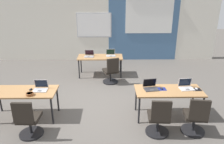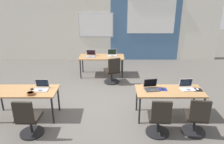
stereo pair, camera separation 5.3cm
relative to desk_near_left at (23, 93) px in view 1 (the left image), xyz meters
The scene contains 20 objects.
ground_plane 1.96m from the desk_near_left, 18.92° to the left, with size 24.00×24.00×0.00m.
back_wall_assembly 5.18m from the desk_near_left, 69.38° to the left, with size 10.00×0.27×2.80m.
desk_near_left is the anchor object (origin of this frame).
desk_near_right 3.50m from the desk_near_left, ahead, with size 1.60×0.70×0.72m.
desk_far_center 3.30m from the desk_near_left, 57.99° to the left, with size 1.60×0.70×0.72m.
laptop_far_left 3.12m from the desk_near_left, 64.28° to the left, with size 0.34×0.32×0.23m.
laptop_near_left_inner 0.44m from the desk_near_left, ahead, with size 0.33×0.28×0.23m.
mouse_near_left_inner 0.21m from the desk_near_left, 15.33° to the left, with size 0.08×0.11×0.03m.
chair_near_left_inner 0.89m from the desk_near_left, 65.10° to the right, with size 0.52×0.55×0.92m.
laptop_near_right_inner 3.07m from the desk_near_left, ahead, with size 0.37×0.33×0.23m.
mousepad_near_right_inner 3.34m from the desk_near_left, ahead, with size 0.22×0.19×0.00m.
mouse_near_right_inner 3.34m from the desk_near_left, ahead, with size 0.08×0.11×0.03m.
chair_near_right_inner 3.22m from the desk_near_left, 13.37° to the right, with size 0.52×0.55×0.92m.
laptop_near_right_end 3.94m from the desk_near_left, ahead, with size 0.36×0.31×0.24m.
mousepad_near_right_end 4.17m from the desk_near_left, ahead, with size 0.22×0.19×0.00m.
mouse_near_right_end 4.17m from the desk_near_left, ahead, with size 0.07×0.11×0.03m.
chair_near_right_end 3.99m from the desk_near_left, 10.26° to the right, with size 0.52×0.57×0.92m.
laptop_far_right 3.60m from the desk_near_left, 53.69° to the left, with size 0.35×0.31×0.23m.
chair_far_right 2.99m from the desk_near_left, 44.26° to the left, with size 0.56×0.61×0.92m.
snack_bowl 0.36m from the desk_near_left, 41.44° to the right, with size 0.18×0.18×0.06m.
Camera 1 is at (0.32, -5.31, 2.99)m, focal length 35.01 mm.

